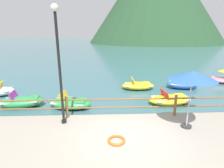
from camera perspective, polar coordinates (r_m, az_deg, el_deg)
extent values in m
plane|color=#3D6B75|center=(45.79, -1.53, 11.10)|extent=(200.00, 200.00, 0.00)
cylinder|color=brown|center=(7.97, -14.29, -7.22)|extent=(0.12, 0.12, 0.95)
cylinder|color=brown|center=(8.40, 19.63, -6.47)|extent=(0.12, 0.12, 0.95)
cylinder|color=brown|center=(7.71, 3.18, -4.87)|extent=(23.80, 0.07, 0.07)
cylinder|color=brown|center=(7.85, 3.13, -7.46)|extent=(23.80, 0.07, 0.07)
cylinder|color=black|center=(7.04, -16.39, 3.78)|extent=(0.10, 0.10, 4.28)
sphere|color=silver|center=(6.94, -17.96, 22.30)|extent=(0.28, 0.28, 0.28)
cylinder|color=black|center=(7.73, -15.16, -11.46)|extent=(0.20, 0.20, 0.12)
cylinder|color=#B2B2B7|center=(7.35, 23.50, -5.70)|extent=(0.05, 0.05, 2.00)
cone|color=blue|center=(7.05, 24.47, 2.50)|extent=(1.70, 1.70, 0.32)
cylinder|color=#333333|center=(7.74, 22.70, -12.33)|extent=(0.40, 0.40, 0.08)
torus|color=orange|center=(6.34, 1.43, -17.61)|extent=(0.61, 0.61, 0.09)
ellipsoid|color=green|center=(11.09, -27.05, -5.11)|extent=(2.52, 1.48, 0.57)
cube|color=silver|center=(11.06, -27.12, -4.63)|extent=(1.97, 1.20, 0.06)
cube|color=purple|center=(10.88, -28.41, -4.73)|extent=(0.45, 0.45, 0.08)
cube|color=purple|center=(10.87, -29.46, -3.66)|extent=(0.26, 0.42, 0.43)
cube|color=purple|center=(11.30, -27.70, -3.90)|extent=(0.45, 0.45, 0.08)
cube|color=purple|center=(11.29, -28.71, -2.88)|extent=(0.26, 0.42, 0.43)
cube|color=green|center=(10.86, -23.85, -4.24)|extent=(0.63, 0.88, 0.12)
ellipsoid|color=pink|center=(17.22, 32.03, 1.04)|extent=(2.56, 1.88, 0.44)
cube|color=silver|center=(17.20, 32.06, 1.29)|extent=(2.01, 1.51, 0.06)
cube|color=pink|center=(17.03, 30.06, 1.66)|extent=(0.75, 0.96, 0.12)
ellipsoid|color=green|center=(9.99, -13.32, -6.01)|extent=(2.52, 1.63, 0.56)
cube|color=silver|center=(9.95, -13.36, -5.49)|extent=(1.98, 1.32, 0.06)
cube|color=yellow|center=(9.79, -14.86, -5.52)|extent=(0.47, 0.47, 0.08)
cube|color=yellow|center=(9.78, -15.92, -4.24)|extent=(0.28, 0.43, 0.43)
cube|color=yellow|center=(10.20, -13.80, -4.57)|extent=(0.47, 0.47, 0.08)
cube|color=yellow|center=(10.19, -14.82, -3.33)|extent=(0.28, 0.43, 0.43)
cube|color=green|center=(9.71, -9.85, -5.45)|extent=(0.67, 0.92, 0.12)
ellipsoid|color=blue|center=(14.13, 21.58, -0.20)|extent=(2.43, 1.58, 0.56)
cube|color=silver|center=(14.10, 21.62, 0.18)|extent=(1.90, 1.28, 0.06)
cube|color=yellow|center=(13.82, 21.19, 0.22)|extent=(0.47, 0.47, 0.08)
cube|color=yellow|center=(13.73, 20.55, 1.14)|extent=(0.28, 0.43, 0.43)
cube|color=yellow|center=(14.27, 20.79, 0.74)|extent=(0.47, 0.47, 0.08)
cube|color=yellow|center=(14.18, 20.17, 1.63)|extent=(0.28, 0.43, 0.43)
cube|color=blue|center=(14.24, 24.06, 0.31)|extent=(0.64, 0.91, 0.12)
ellipsoid|color=yellow|center=(10.86, 18.14, -4.79)|extent=(2.66, 1.59, 0.49)
cube|color=silver|center=(10.83, 18.18, -4.37)|extent=(2.08, 1.29, 0.06)
cube|color=red|center=(10.51, 17.93, -4.57)|extent=(0.45, 0.45, 0.08)
cube|color=red|center=(10.35, 17.15, -3.51)|extent=(0.25, 0.42, 0.43)
cube|color=red|center=(10.94, 16.72, -3.65)|extent=(0.45, 0.45, 0.08)
cube|color=red|center=(10.79, 15.95, -2.62)|extent=(0.25, 0.42, 0.43)
cube|color=yellow|center=(11.14, 21.38, -3.79)|extent=(0.66, 0.96, 0.12)
cube|color=yellow|center=(13.82, -31.98, -0.16)|extent=(0.27, 0.43, 0.43)
ellipsoid|color=yellow|center=(13.07, 8.31, -0.55)|extent=(2.36, 1.30, 0.52)
cube|color=silver|center=(13.04, 8.32, -0.17)|extent=(1.84, 1.06, 0.06)
cube|color=yellow|center=(12.76, 7.74, -0.18)|extent=(0.41, 0.41, 0.08)
cube|color=yellow|center=(12.68, 6.97, 0.77)|extent=(0.22, 0.40, 0.43)
cube|color=yellow|center=(13.23, 7.42, 0.42)|extent=(0.41, 0.41, 0.08)
cube|color=yellow|center=(13.15, 6.68, 1.34)|extent=(0.22, 0.40, 0.43)
cube|color=yellow|center=(13.15, 11.09, 0.10)|extent=(0.53, 0.88, 0.12)
cone|color=#284C2D|center=(85.39, 4.82, 21.39)|extent=(30.06, 30.06, 23.93)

